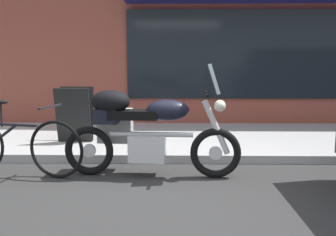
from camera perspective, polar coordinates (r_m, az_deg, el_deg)
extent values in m
plane|color=#2D2D2D|center=(4.12, 1.85, -11.16)|extent=(80.00, 80.00, 0.00)
torus|color=black|center=(4.48, 7.44, -5.46)|extent=(0.62, 0.13, 0.62)
cylinder|color=silver|center=(4.48, 7.44, -5.46)|extent=(0.16, 0.07, 0.16)
torus|color=black|center=(4.67, -12.23, -5.01)|extent=(0.62, 0.13, 0.62)
cylinder|color=silver|center=(4.67, -12.23, -5.01)|extent=(0.16, 0.07, 0.16)
cube|color=silver|center=(4.50, -3.24, -4.67)|extent=(0.46, 0.33, 0.32)
cylinder|color=silver|center=(4.46, -2.62, -2.56)|extent=(1.02, 0.12, 0.06)
ellipsoid|color=black|center=(4.39, -0.05, 1.24)|extent=(0.54, 0.31, 0.26)
cube|color=black|center=(4.45, -5.45, 0.52)|extent=(0.61, 0.28, 0.11)
cube|color=black|center=(4.52, -9.57, 0.31)|extent=(0.29, 0.24, 0.18)
cylinder|color=silver|center=(4.41, 7.52, -1.43)|extent=(0.35, 0.09, 0.67)
cylinder|color=black|center=(4.36, 6.05, 3.78)|extent=(0.07, 0.62, 0.04)
cube|color=silver|center=(4.35, 7.15, 6.13)|extent=(0.17, 0.33, 0.35)
sphere|color=#EAEACC|center=(4.38, 8.11, 1.92)|extent=(0.14, 0.14, 0.14)
cube|color=#B4B4B4|center=(4.77, -8.24, -1.18)|extent=(0.45, 0.23, 0.44)
cube|color=black|center=(4.87, -8.04, -0.95)|extent=(0.37, 0.04, 0.03)
ellipsoid|color=black|center=(4.49, -9.01, 2.58)|extent=(0.50, 0.35, 0.28)
torus|color=black|center=(4.62, -17.06, -4.72)|extent=(0.71, 0.20, 0.71)
cylinder|color=black|center=(4.87, -22.72, -0.98)|extent=(0.59, 0.17, 0.04)
cylinder|color=black|center=(5.03, -24.62, -2.67)|extent=(0.46, 0.14, 0.34)
cylinder|color=black|center=(4.97, -24.63, 0.49)|extent=(0.03, 0.03, 0.30)
ellipsoid|color=black|center=(4.95, -24.74, 2.32)|extent=(0.24, 0.15, 0.06)
cylinder|color=black|center=(4.56, -17.89, 1.71)|extent=(0.13, 0.47, 0.03)
cube|color=black|center=(5.98, -14.62, 0.40)|extent=(0.55, 0.18, 0.88)
cube|color=black|center=(6.19, -14.08, 0.70)|extent=(0.55, 0.18, 0.88)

